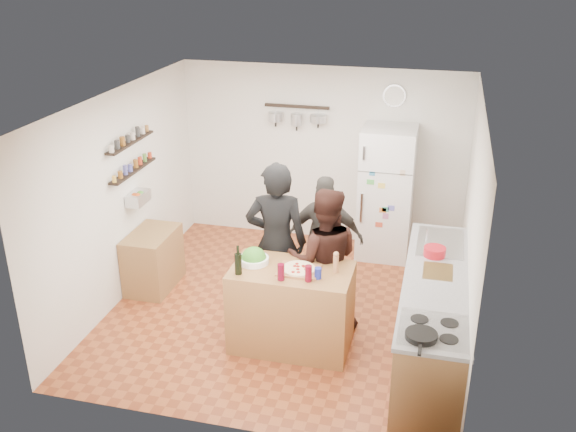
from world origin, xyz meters
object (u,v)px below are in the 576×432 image
(pepper_mill, at_px, (336,264))
(side_table, at_px, (153,260))
(counter_run, at_px, (433,318))
(wall_clock, at_px, (394,96))
(wine_bottle, at_px, (238,264))
(fridge, at_px, (386,193))
(salad_bowl, at_px, (254,260))
(salt_canister, at_px, (318,273))
(person_center, at_px, (324,260))
(red_bowl, at_px, (435,252))
(person_back, at_px, (325,238))
(skillet, at_px, (421,336))
(prep_island, at_px, (291,308))
(person_left, at_px, (276,243))

(pepper_mill, xyz_separation_m, side_table, (-2.43, 0.78, -0.64))
(counter_run, distance_m, wall_clock, 3.22)
(wine_bottle, distance_m, fridge, 2.94)
(salad_bowl, bearing_deg, wall_clock, 67.50)
(salad_bowl, xyz_separation_m, salt_canister, (0.72, -0.17, 0.03))
(person_center, height_order, fridge, fridge)
(side_table, bearing_deg, salad_bowl, -26.64)
(person_center, height_order, red_bowl, person_center)
(person_back, relative_size, side_table, 1.93)
(person_center, relative_size, skillet, 6.04)
(wall_clock, bearing_deg, red_bowl, -71.82)
(salad_bowl, xyz_separation_m, red_bowl, (1.83, 0.60, 0.03))
(red_bowl, height_order, side_table, red_bowl)
(wall_clock, bearing_deg, wine_bottle, -111.98)
(skillet, bearing_deg, salad_bowl, 150.42)
(wine_bottle, height_order, counter_run, wine_bottle)
(person_center, bearing_deg, wine_bottle, 30.21)
(wine_bottle, relative_size, counter_run, 0.08)
(salad_bowl, height_order, fridge, fridge)
(prep_island, distance_m, pepper_mill, 0.71)
(person_back, bearing_deg, fridge, -116.74)
(prep_island, distance_m, red_bowl, 1.64)
(salad_bowl, distance_m, counter_run, 1.95)
(prep_island, xyz_separation_m, person_back, (0.14, 1.12, 0.32))
(pepper_mill, xyz_separation_m, counter_run, (1.01, 0.10, -0.55))
(salt_canister, bearing_deg, prep_island, 158.20)
(person_left, height_order, skillet, person_left)
(counter_run, distance_m, skillet, 1.22)
(red_bowl, bearing_deg, person_center, -169.14)
(red_bowl, bearing_deg, person_back, 159.82)
(skillet, bearing_deg, person_back, 120.45)
(salad_bowl, distance_m, person_center, 0.78)
(person_left, relative_size, skillet, 6.82)
(person_back, xyz_separation_m, wall_clock, (0.57, 1.66, 1.38))
(fridge, bearing_deg, red_bowl, -68.76)
(wine_bottle, bearing_deg, wall_clock, 68.02)
(wall_clock, bearing_deg, salt_canister, -98.08)
(person_left, xyz_separation_m, person_center, (0.55, -0.09, -0.11))
(wine_bottle, relative_size, red_bowl, 0.94)
(fridge, bearing_deg, salt_canister, -99.10)
(red_bowl, bearing_deg, prep_island, -155.23)
(pepper_mill, distance_m, wall_clock, 2.98)
(red_bowl, bearing_deg, fridge, 111.24)
(side_table, bearing_deg, skillet, -28.23)
(red_bowl, height_order, wall_clock, wall_clock)
(prep_island, xyz_separation_m, fridge, (0.71, 2.45, 0.45))
(prep_island, relative_size, person_back, 0.81)
(counter_run, bearing_deg, person_back, 143.86)
(wine_bottle, bearing_deg, salad_bowl, 73.50)
(prep_island, bearing_deg, wall_clock, 75.64)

